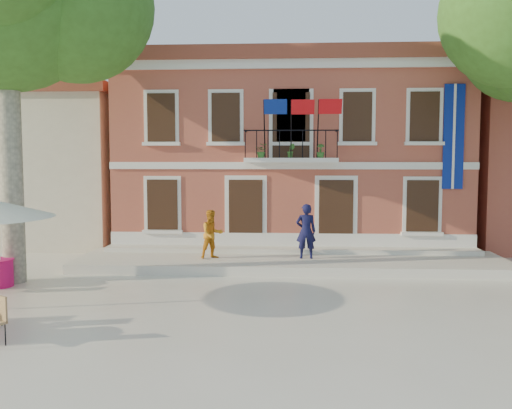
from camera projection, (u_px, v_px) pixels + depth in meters
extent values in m
plane|color=beige|center=(212.00, 299.00, 14.53)|extent=(90.00, 90.00, 0.00)
cube|color=#A8523C|center=(291.00, 159.00, 24.06)|extent=(13.00, 8.00, 7.00)
cube|color=brown|center=(291.00, 69.00, 23.75)|extent=(13.50, 8.50, 0.50)
cube|color=silver|center=(291.00, 64.00, 19.85)|extent=(13.30, 0.35, 0.35)
cube|color=silver|center=(291.00, 160.00, 19.64)|extent=(3.20, 0.90, 0.15)
cube|color=black|center=(291.00, 130.00, 19.16)|extent=(3.20, 0.04, 0.04)
cube|color=navy|center=(454.00, 137.00, 19.63)|extent=(0.70, 0.05, 3.60)
cube|color=navy|center=(264.00, 107.00, 18.80)|extent=(0.76, 0.27, 0.47)
cube|color=red|center=(291.00, 107.00, 18.74)|extent=(0.76, 0.29, 0.47)
cube|color=red|center=(319.00, 107.00, 18.69)|extent=(0.76, 0.27, 0.47)
imported|color=#26591E|center=(262.00, 151.00, 19.37)|extent=(0.43, 0.37, 0.48)
imported|color=#26591E|center=(291.00, 151.00, 19.31)|extent=(0.26, 0.21, 0.48)
imported|color=#26591E|center=(321.00, 151.00, 19.25)|extent=(0.27, 0.27, 0.48)
cube|color=beige|center=(36.00, 170.00, 25.78)|extent=(9.00, 9.00, 6.00)
cube|color=brown|center=(34.00, 99.00, 25.51)|extent=(9.40, 9.40, 0.40)
cube|color=silver|center=(290.00, 262.00, 18.77)|extent=(14.00, 3.40, 0.30)
cylinder|color=#A59E84|center=(11.00, 160.00, 16.18)|extent=(0.64, 0.64, 7.04)
imported|color=#101036|center=(306.00, 231.00, 18.56)|extent=(0.67, 0.46, 1.79)
imported|color=orange|center=(212.00, 234.00, 18.55)|extent=(0.97, 0.91, 1.59)
cube|color=tan|center=(16.00, 265.00, 16.57)|extent=(0.51, 0.51, 0.95)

